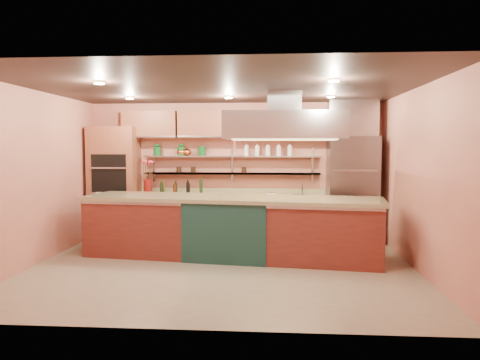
# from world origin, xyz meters

# --- Properties ---
(floor) EXTENTS (6.00, 5.00, 0.02)m
(floor) POSITION_xyz_m (0.00, 0.00, -0.01)
(floor) COLOR gray
(floor) RESTS_ON ground
(ceiling) EXTENTS (6.00, 5.00, 0.02)m
(ceiling) POSITION_xyz_m (0.00, 0.00, 2.80)
(ceiling) COLOR black
(ceiling) RESTS_ON wall_back
(wall_back) EXTENTS (6.00, 0.04, 2.80)m
(wall_back) POSITION_xyz_m (0.00, 2.50, 1.40)
(wall_back) COLOR #C5725D
(wall_back) RESTS_ON floor
(wall_front) EXTENTS (6.00, 0.04, 2.80)m
(wall_front) POSITION_xyz_m (0.00, -2.50, 1.40)
(wall_front) COLOR #C5725D
(wall_front) RESTS_ON floor
(wall_left) EXTENTS (0.04, 5.00, 2.80)m
(wall_left) POSITION_xyz_m (-3.00, 0.00, 1.40)
(wall_left) COLOR #C5725D
(wall_left) RESTS_ON floor
(wall_right) EXTENTS (0.04, 5.00, 2.80)m
(wall_right) POSITION_xyz_m (3.00, 0.00, 1.40)
(wall_right) COLOR #C5725D
(wall_right) RESTS_ON floor
(oven_stack) EXTENTS (0.95, 0.64, 2.30)m
(oven_stack) POSITION_xyz_m (-2.45, 2.18, 1.15)
(oven_stack) COLOR brown
(oven_stack) RESTS_ON floor
(refrigerator) EXTENTS (0.95, 0.72, 2.10)m
(refrigerator) POSITION_xyz_m (2.35, 2.14, 1.05)
(refrigerator) COLOR slate
(refrigerator) RESTS_ON floor
(back_counter) EXTENTS (3.84, 0.64, 0.93)m
(back_counter) POSITION_xyz_m (-0.05, 2.20, 0.47)
(back_counter) COLOR tan
(back_counter) RESTS_ON floor
(wall_shelf_lower) EXTENTS (3.60, 0.26, 0.03)m
(wall_shelf_lower) POSITION_xyz_m (-0.05, 2.37, 1.35)
(wall_shelf_lower) COLOR #A7AAAE
(wall_shelf_lower) RESTS_ON wall_back
(wall_shelf_upper) EXTENTS (3.60, 0.26, 0.03)m
(wall_shelf_upper) POSITION_xyz_m (-0.05, 2.37, 1.70)
(wall_shelf_upper) COLOR #A7AAAE
(wall_shelf_upper) RESTS_ON wall_back
(upper_cabinets) EXTENTS (4.60, 0.36, 0.55)m
(upper_cabinets) POSITION_xyz_m (0.00, 2.32, 2.35)
(upper_cabinets) COLOR brown
(upper_cabinets) RESTS_ON wall_back
(range_hood) EXTENTS (2.00, 1.00, 0.45)m
(range_hood) POSITION_xyz_m (0.98, 0.74, 2.25)
(range_hood) COLOR #A7AAAE
(range_hood) RESTS_ON ceiling
(ceiling_downlights) EXTENTS (4.00, 2.80, 0.02)m
(ceiling_downlights) POSITION_xyz_m (0.00, 0.20, 2.77)
(ceiling_downlights) COLOR #FFE5A5
(ceiling_downlights) RESTS_ON ceiling
(island) EXTENTS (5.10, 1.75, 1.04)m
(island) POSITION_xyz_m (0.08, 0.74, 0.52)
(island) COLOR maroon
(island) RESTS_ON floor
(flower_vase) EXTENTS (0.21, 0.21, 0.31)m
(flower_vase) POSITION_xyz_m (-1.75, 2.15, 1.08)
(flower_vase) COLOR maroon
(flower_vase) RESTS_ON back_counter
(oil_bottle_cluster) EXTENTS (0.96, 0.52, 0.30)m
(oil_bottle_cluster) POSITION_xyz_m (-1.05, 2.15, 1.08)
(oil_bottle_cluster) COLOR black
(oil_bottle_cluster) RESTS_ON back_counter
(kitchen_scale) EXTENTS (0.19, 0.17, 0.09)m
(kitchen_scale) POSITION_xyz_m (0.76, 2.15, 0.97)
(kitchen_scale) COLOR white
(kitchen_scale) RESTS_ON back_counter
(bar_faucet) EXTENTS (0.04, 0.04, 0.22)m
(bar_faucet) POSITION_xyz_m (1.38, 2.25, 1.04)
(bar_faucet) COLOR white
(bar_faucet) RESTS_ON back_counter
(copper_kettle) EXTENTS (0.21, 0.21, 0.14)m
(copper_kettle) POSITION_xyz_m (-0.98, 2.37, 1.79)
(copper_kettle) COLOR #C2602C
(copper_kettle) RESTS_ON wall_shelf_upper
(green_canister) EXTENTS (0.21, 0.21, 0.19)m
(green_canister) POSITION_xyz_m (-0.67, 2.37, 1.81)
(green_canister) COLOR #104E1C
(green_canister) RESTS_ON wall_shelf_upper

